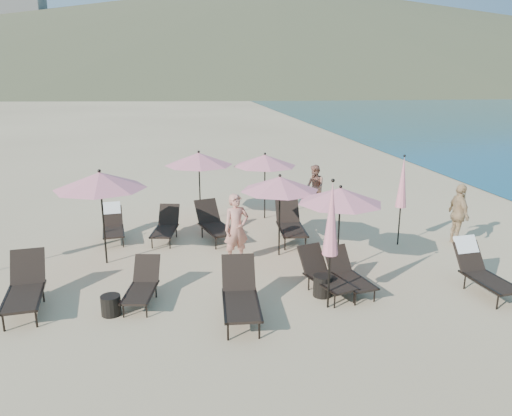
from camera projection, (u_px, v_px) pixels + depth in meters
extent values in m
plane|color=#D6BA8C|center=(296.00, 299.00, 10.75)|extent=(800.00, 800.00, 0.00)
cone|color=brown|center=(276.00, 32.00, 298.26)|extent=(690.00, 690.00, 55.00)
cone|color=brown|center=(448.00, 55.00, 350.01)|extent=(280.00, 280.00, 32.00)
cube|color=beige|center=(20.00, 27.00, 226.70)|extent=(22.00, 18.00, 48.00)
cube|color=beige|center=(98.00, 46.00, 293.75)|extent=(18.00, 16.00, 38.00)
cube|color=black|center=(23.00, 298.00, 9.90)|extent=(0.84, 1.40, 0.06)
cube|color=black|center=(28.00, 267.00, 10.64)|extent=(0.74, 0.58, 0.68)
cylinder|color=black|center=(3.00, 322.00, 9.37)|extent=(0.04, 0.04, 0.38)
cylinder|color=black|center=(14.00, 297.00, 10.42)|extent=(0.04, 0.04, 0.38)
cylinder|color=black|center=(36.00, 318.00, 9.52)|extent=(0.04, 0.04, 0.38)
cylinder|color=black|center=(43.00, 294.00, 10.58)|extent=(0.04, 0.04, 0.38)
cube|color=black|center=(5.00, 299.00, 9.86)|extent=(0.22, 1.49, 0.04)
cube|color=black|center=(41.00, 295.00, 10.04)|extent=(0.22, 1.49, 0.04)
cube|color=black|center=(140.00, 294.00, 10.29)|extent=(0.73, 1.15, 0.04)
cube|color=black|center=(147.00, 268.00, 10.91)|extent=(0.61, 0.49, 0.55)
cylinder|color=black|center=(123.00, 310.00, 9.91)|extent=(0.03, 0.03, 0.30)
cylinder|color=black|center=(135.00, 291.00, 10.79)|extent=(0.03, 0.03, 0.30)
cylinder|color=black|center=(147.00, 311.00, 9.90)|extent=(0.03, 0.03, 0.30)
cylinder|color=black|center=(156.00, 291.00, 10.79)|extent=(0.03, 0.03, 0.30)
cube|color=black|center=(127.00, 292.00, 10.34)|extent=(0.24, 1.19, 0.04)
cube|color=black|center=(153.00, 292.00, 10.33)|extent=(0.24, 1.19, 0.04)
cube|color=black|center=(242.00, 307.00, 9.56)|extent=(0.77, 1.37, 0.06)
cube|color=black|center=(238.00, 273.00, 10.33)|extent=(0.72, 0.54, 0.68)
cylinder|color=black|center=(228.00, 331.00, 9.06)|extent=(0.04, 0.04, 0.38)
cylinder|color=black|center=(226.00, 303.00, 10.15)|extent=(0.04, 0.04, 0.38)
cylinder|color=black|center=(259.00, 329.00, 9.11)|extent=(0.04, 0.04, 0.38)
cylinder|color=black|center=(254.00, 302.00, 10.20)|extent=(0.04, 0.04, 0.38)
cube|color=black|center=(224.00, 305.00, 9.58)|extent=(0.14, 1.49, 0.04)
cube|color=black|center=(258.00, 304.00, 9.64)|extent=(0.14, 1.49, 0.04)
cube|color=black|center=(331.00, 282.00, 10.77)|extent=(0.91, 1.28, 0.05)
cube|color=black|center=(312.00, 259.00, 11.36)|extent=(0.70, 0.59, 0.59)
cylinder|color=black|center=(335.00, 301.00, 10.30)|extent=(0.03, 0.03, 0.33)
cylinder|color=black|center=(309.00, 283.00, 11.15)|extent=(0.03, 0.03, 0.33)
cylinder|color=black|center=(354.00, 296.00, 10.52)|extent=(0.03, 0.03, 0.33)
cylinder|color=black|center=(327.00, 279.00, 11.36)|extent=(0.03, 0.03, 0.33)
cube|color=black|center=(319.00, 284.00, 10.69)|extent=(0.43, 1.24, 0.04)
cube|color=black|center=(341.00, 279.00, 10.94)|extent=(0.43, 1.24, 0.04)
cube|color=black|center=(354.00, 282.00, 10.86)|extent=(0.77, 1.18, 0.05)
cube|color=black|center=(337.00, 259.00, 11.45)|extent=(0.63, 0.52, 0.56)
cylinder|color=black|center=(355.00, 299.00, 10.42)|extent=(0.03, 0.03, 0.31)
cylinder|color=black|center=(333.00, 282.00, 11.26)|extent=(0.03, 0.03, 0.31)
cylinder|color=black|center=(374.00, 295.00, 10.58)|extent=(0.03, 0.03, 0.31)
cylinder|color=black|center=(351.00, 279.00, 11.42)|extent=(0.03, 0.03, 0.31)
cube|color=black|center=(342.00, 282.00, 10.81)|extent=(0.28, 1.21, 0.04)
cube|color=black|center=(363.00, 279.00, 11.00)|extent=(0.28, 1.21, 0.04)
cube|color=black|center=(492.00, 282.00, 10.73)|extent=(0.74, 1.27, 0.05)
cube|color=black|center=(469.00, 256.00, 11.41)|extent=(0.67, 0.52, 0.62)
cylinder|color=black|center=(498.00, 302.00, 10.24)|extent=(0.04, 0.04, 0.34)
cylinder|color=black|center=(465.00, 282.00, 11.21)|extent=(0.04, 0.04, 0.34)
cylinder|color=black|center=(485.00, 279.00, 11.34)|extent=(0.04, 0.04, 0.34)
cube|color=black|center=(479.00, 283.00, 10.70)|extent=(0.18, 1.36, 0.04)
cube|color=black|center=(502.00, 280.00, 10.85)|extent=(0.18, 1.36, 0.04)
cube|color=white|center=(466.00, 244.00, 11.48)|extent=(0.57, 0.34, 0.38)
cube|color=black|center=(114.00, 232.00, 14.19)|extent=(0.70, 1.16, 0.05)
cube|color=black|center=(112.00, 216.00, 14.80)|extent=(0.61, 0.48, 0.56)
cylinder|color=black|center=(105.00, 244.00, 13.74)|extent=(0.03, 0.03, 0.31)
cylinder|color=black|center=(105.00, 233.00, 14.61)|extent=(0.03, 0.03, 0.31)
cylinder|color=black|center=(123.00, 242.00, 13.87)|extent=(0.03, 0.03, 0.31)
cylinder|color=black|center=(122.00, 232.00, 14.74)|extent=(0.03, 0.03, 0.31)
cube|color=black|center=(103.00, 232.00, 14.15)|extent=(0.19, 1.23, 0.04)
cube|color=black|center=(123.00, 231.00, 14.30)|extent=(0.19, 1.23, 0.04)
cube|color=white|center=(112.00, 208.00, 14.86)|extent=(0.52, 0.32, 0.34)
cube|color=black|center=(164.00, 232.00, 14.19)|extent=(0.80, 1.24, 0.05)
cube|color=black|center=(169.00, 215.00, 14.85)|extent=(0.66, 0.54, 0.59)
cylinder|color=black|center=(152.00, 243.00, 13.78)|extent=(0.03, 0.03, 0.32)
cylinder|color=black|center=(160.00, 232.00, 14.73)|extent=(0.03, 0.03, 0.32)
cylinder|color=black|center=(170.00, 243.00, 13.77)|extent=(0.03, 0.03, 0.32)
cylinder|color=black|center=(176.00, 232.00, 14.71)|extent=(0.03, 0.03, 0.32)
cube|color=black|center=(155.00, 231.00, 14.24)|extent=(0.28, 1.27, 0.04)
cube|color=black|center=(174.00, 231.00, 14.22)|extent=(0.28, 1.27, 0.04)
cube|color=black|center=(218.00, 230.00, 14.23)|extent=(1.01, 1.43, 0.05)
cube|color=black|center=(207.00, 211.00, 14.90)|extent=(0.78, 0.66, 0.67)
cylinder|color=black|center=(216.00, 243.00, 13.69)|extent=(0.04, 0.04, 0.37)
cylinder|color=black|center=(202.00, 232.00, 14.66)|extent=(0.04, 0.04, 0.37)
cylinder|color=black|center=(235.00, 240.00, 13.93)|extent=(0.04, 0.04, 0.37)
cylinder|color=black|center=(220.00, 229.00, 14.90)|extent=(0.04, 0.04, 0.37)
cube|color=black|center=(207.00, 230.00, 14.14)|extent=(0.45, 1.41, 0.04)
cube|color=black|center=(228.00, 227.00, 14.41)|extent=(0.45, 1.41, 0.04)
cube|color=black|center=(292.00, 230.00, 14.15)|extent=(0.77, 1.37, 0.06)
cube|color=black|center=(287.00, 210.00, 14.93)|extent=(0.72, 0.55, 0.69)
cylinder|color=black|center=(285.00, 243.00, 13.65)|extent=(0.04, 0.04, 0.38)
cylinder|color=black|center=(279.00, 231.00, 14.74)|extent=(0.04, 0.04, 0.38)
cylinder|color=black|center=(306.00, 243.00, 13.70)|extent=(0.04, 0.04, 0.38)
cylinder|color=black|center=(298.00, 230.00, 14.80)|extent=(0.04, 0.04, 0.38)
cube|color=black|center=(280.00, 229.00, 14.17)|extent=(0.14, 1.50, 0.04)
cube|color=black|center=(303.00, 229.00, 14.23)|extent=(0.14, 1.50, 0.04)
cylinder|color=black|center=(103.00, 221.00, 12.48)|extent=(0.05, 0.05, 2.27)
cone|color=#DA7B86|center=(100.00, 180.00, 12.21)|extent=(2.27, 2.27, 0.41)
sphere|color=black|center=(99.00, 171.00, 12.14)|extent=(0.09, 0.09, 0.09)
cylinder|color=black|center=(279.00, 218.00, 13.06)|extent=(0.04, 0.04, 2.05)
cone|color=#DA7B86|center=(280.00, 184.00, 12.81)|extent=(2.05, 2.05, 0.37)
sphere|color=black|center=(280.00, 176.00, 12.75)|extent=(0.08, 0.08, 0.08)
cylinder|color=black|center=(339.00, 233.00, 11.93)|extent=(0.04, 0.04, 2.03)
cone|color=#DA7B86|center=(340.00, 195.00, 11.69)|extent=(2.03, 2.03, 0.37)
sphere|color=black|center=(341.00, 187.00, 11.63)|extent=(0.08, 0.08, 0.08)
cylinder|color=black|center=(200.00, 189.00, 16.06)|extent=(0.05, 0.05, 2.16)
cone|color=#DA7B86|center=(199.00, 159.00, 15.80)|extent=(2.16, 2.16, 0.39)
sphere|color=black|center=(199.00, 152.00, 15.74)|extent=(0.08, 0.08, 0.08)
cylinder|color=black|center=(265.00, 188.00, 16.39)|extent=(0.04, 0.04, 2.05)
cone|color=#DA7B86|center=(265.00, 160.00, 16.14)|extent=(2.05, 2.05, 0.37)
sphere|color=black|center=(265.00, 154.00, 16.08)|extent=(0.08, 0.08, 0.08)
cylinder|color=black|center=(329.00, 281.00, 10.22)|extent=(0.04, 0.04, 1.17)
cone|color=#DA7B86|center=(331.00, 219.00, 9.86)|extent=(0.32, 0.32, 1.49)
sphere|color=black|center=(333.00, 180.00, 9.66)|extent=(0.07, 0.07, 0.07)
cylinder|color=black|center=(399.00, 226.00, 13.99)|extent=(0.04, 0.04, 1.10)
cone|color=#DA7B86|center=(402.00, 182.00, 13.65)|extent=(0.30, 0.30, 1.40)
sphere|color=black|center=(405.00, 156.00, 13.46)|extent=(0.07, 0.07, 0.07)
cylinder|color=black|center=(111.00, 305.00, 10.02)|extent=(0.40, 0.40, 0.41)
cylinder|color=black|center=(322.00, 286.00, 10.85)|extent=(0.41, 0.41, 0.47)
imported|color=tan|center=(236.00, 229.00, 12.61)|extent=(0.74, 0.57, 1.80)
imported|color=#9B6350|center=(315.00, 187.00, 17.64)|extent=(0.72, 0.85, 1.57)
imported|color=tan|center=(459.00, 214.00, 13.98)|extent=(0.49, 1.04, 1.74)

